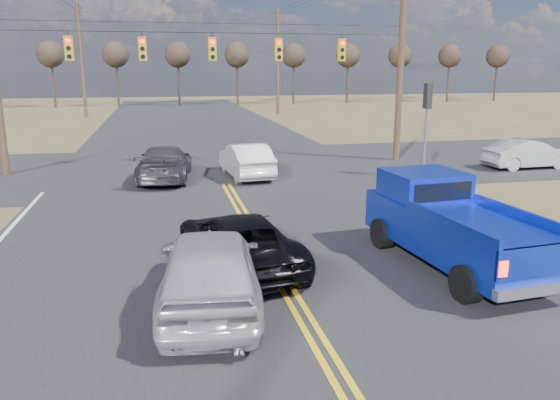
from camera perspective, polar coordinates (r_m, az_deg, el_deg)
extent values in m
plane|color=brown|center=(8.75, 5.92, -17.68)|extent=(160.00, 160.00, 0.00)
cube|color=#28282B|center=(17.83, -4.13, -1.07)|extent=(14.00, 120.00, 0.02)
cube|color=#28282B|center=(25.59, -6.74, 3.43)|extent=(120.00, 12.00, 0.02)
cylinder|color=#473323|center=(27.55, 12.53, 14.39)|extent=(0.32, 0.32, 10.00)
cylinder|color=black|center=(25.22, -7.14, 16.96)|extent=(18.00, 0.02, 0.02)
cylinder|color=black|center=(25.25, -7.17, 17.86)|extent=(18.00, 0.02, 0.02)
cube|color=#B28C14|center=(25.33, -21.19, 14.57)|extent=(0.34, 0.24, 1.00)
cylinder|color=#FF0C05|center=(25.20, -21.30, 15.32)|extent=(0.20, 0.06, 0.20)
cylinder|color=black|center=(25.19, -21.23, 14.57)|extent=(0.20, 0.06, 0.20)
cylinder|color=black|center=(25.18, -21.17, 13.83)|extent=(0.20, 0.06, 0.20)
cube|color=black|center=(25.18, -21.33, 15.57)|extent=(0.24, 0.14, 0.03)
cube|color=#B28C14|center=(25.08, -14.17, 15.08)|extent=(0.34, 0.24, 1.00)
cylinder|color=#FF0C05|center=(24.96, -14.23, 15.84)|extent=(0.20, 0.06, 0.20)
cylinder|color=black|center=(24.94, -14.18, 15.09)|extent=(0.20, 0.06, 0.20)
cylinder|color=black|center=(24.94, -14.13, 14.33)|extent=(0.20, 0.06, 0.20)
cube|color=black|center=(24.93, -14.24, 16.10)|extent=(0.24, 0.14, 0.03)
cube|color=#B28C14|center=(25.19, -7.09, 15.37)|extent=(0.34, 0.24, 1.00)
cylinder|color=#FF0C05|center=(25.07, -7.08, 16.13)|extent=(0.20, 0.06, 0.20)
cylinder|color=black|center=(25.05, -7.06, 15.38)|extent=(0.20, 0.06, 0.20)
cylinder|color=black|center=(25.05, -7.04, 14.62)|extent=(0.20, 0.06, 0.20)
cube|color=black|center=(25.04, -7.08, 16.39)|extent=(0.24, 0.14, 0.03)
cube|color=#B28C14|center=(25.66, -0.16, 15.44)|extent=(0.34, 0.24, 1.00)
cylinder|color=#FF0C05|center=(25.53, -0.09, 16.19)|extent=(0.20, 0.06, 0.20)
cylinder|color=black|center=(25.52, -0.09, 15.45)|extent=(0.20, 0.06, 0.20)
cylinder|color=black|center=(25.51, -0.09, 14.71)|extent=(0.20, 0.06, 0.20)
cube|color=black|center=(25.51, -0.08, 16.44)|extent=(0.24, 0.14, 0.03)
cube|color=#B28C14|center=(26.46, 6.44, 15.31)|extent=(0.34, 0.24, 1.00)
cylinder|color=#FF0C05|center=(26.33, 6.56, 16.03)|extent=(0.20, 0.06, 0.20)
cylinder|color=black|center=(26.32, 6.54, 15.31)|extent=(0.20, 0.06, 0.20)
cylinder|color=black|center=(26.32, 6.52, 14.59)|extent=(0.20, 0.06, 0.20)
cube|color=black|center=(26.31, 6.59, 16.27)|extent=(0.24, 0.14, 0.03)
cylinder|color=slate|center=(23.34, 14.92, 6.04)|extent=(0.12, 0.12, 3.20)
cube|color=black|center=(23.18, 15.20, 10.45)|extent=(0.24, 0.34, 1.00)
cylinder|color=#473323|center=(53.47, -20.01, 13.45)|extent=(0.32, 0.32, 10.00)
cube|color=#473323|center=(53.67, -20.39, 17.93)|extent=(1.60, 0.12, 0.12)
cylinder|color=#473323|center=(54.28, -0.23, 14.25)|extent=(0.32, 0.32, 10.00)
cube|color=#473323|center=(54.48, -0.23, 18.67)|extent=(1.60, 0.12, 0.12)
cylinder|color=#33261C|center=(68.08, -22.62, 11.23)|extent=(0.28, 0.28, 5.50)
sphere|color=#2D231C|center=(68.07, -22.87, 13.87)|extent=(3.00, 3.00, 3.00)
cylinder|color=#33261C|center=(67.25, -16.63, 11.68)|extent=(0.28, 0.28, 5.50)
sphere|color=#2D231C|center=(67.23, -16.81, 14.36)|extent=(3.00, 3.00, 3.00)
cylinder|color=#33261C|center=(67.13, -10.53, 12.01)|extent=(0.28, 0.28, 5.50)
sphere|color=#2D231C|center=(67.12, -10.65, 14.70)|extent=(3.00, 3.00, 3.00)
cylinder|color=#33261C|center=(67.75, -4.48, 12.21)|extent=(0.28, 0.28, 5.50)
sphere|color=#2D231C|center=(67.74, -4.53, 14.87)|extent=(3.00, 3.00, 3.00)
cylinder|color=#33261C|center=(69.07, 1.42, 12.28)|extent=(0.28, 0.28, 5.50)
sphere|color=#2D231C|center=(69.06, 1.43, 14.89)|extent=(3.00, 3.00, 3.00)
cylinder|color=#33261C|center=(71.06, 7.04, 12.22)|extent=(0.28, 0.28, 5.50)
sphere|color=#2D231C|center=(71.05, 7.11, 14.76)|extent=(3.00, 3.00, 3.00)
cylinder|color=#33261C|center=(73.67, 12.30, 12.07)|extent=(0.28, 0.28, 5.50)
sphere|color=#2D231C|center=(73.66, 12.43, 14.52)|extent=(3.00, 3.00, 3.00)
cylinder|color=#33261C|center=(76.83, 17.16, 11.84)|extent=(0.28, 0.28, 5.50)
sphere|color=#2D231C|center=(76.82, 17.33, 14.18)|extent=(3.00, 3.00, 3.00)
cylinder|color=#33261C|center=(80.47, 21.60, 11.55)|extent=(0.28, 0.28, 5.50)
sphere|color=#2D231C|center=(80.46, 21.80, 13.79)|extent=(3.00, 3.00, 3.00)
cylinder|color=black|center=(11.48, 18.88, -8.29)|extent=(0.38, 0.80, 0.78)
cylinder|color=black|center=(12.62, 25.73, -6.93)|extent=(0.38, 0.80, 0.78)
cylinder|color=black|center=(14.26, 10.63, -3.45)|extent=(0.38, 0.80, 0.78)
cylinder|color=black|center=(15.20, 16.80, -2.74)|extent=(0.38, 0.80, 0.78)
cube|color=#1028AE|center=(13.18, 17.85, -3.13)|extent=(2.40, 5.40, 0.97)
cube|color=#1028AE|center=(14.12, 14.82, 1.53)|extent=(1.94, 1.81, 0.70)
cube|color=black|center=(13.46, 16.63, 0.82)|extent=(1.56, 0.20, 0.44)
cube|color=#1028AE|center=(11.70, 17.20, -2.21)|extent=(0.38, 3.21, 0.19)
cube|color=#1028AE|center=(12.82, 24.03, -1.42)|extent=(0.38, 3.21, 0.19)
cube|color=#1028AE|center=(11.21, 25.57, -5.75)|extent=(1.94, 0.25, 0.58)
cube|color=silver|center=(11.34, 25.52, -8.40)|extent=(2.00, 0.35, 0.21)
cube|color=#FF0C05|center=(10.65, 22.27, -6.68)|extent=(0.18, 0.07, 0.29)
imported|color=#B5B7BD|center=(10.62, -7.29, -7.05)|extent=(2.40, 4.88, 1.60)
imported|color=black|center=(12.66, -4.38, -4.29)|extent=(2.74, 4.86, 1.28)
imported|color=white|center=(23.15, -3.58, 4.20)|extent=(1.87, 4.45, 1.43)
imported|color=#39393F|center=(22.89, -11.97, 3.80)|extent=(2.52, 5.07, 1.42)
imported|color=#B3B4BB|center=(27.46, 24.50, 4.39)|extent=(1.55, 4.09, 1.33)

